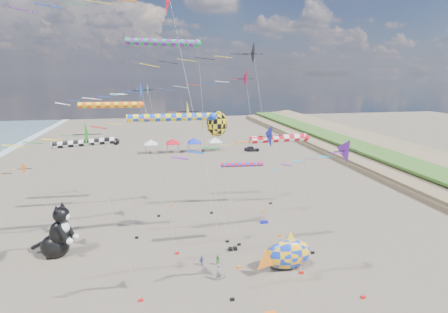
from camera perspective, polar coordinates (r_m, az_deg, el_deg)
delta_kite_0 at (r=43.05m, az=0.96°, el=12.24°), size 13.12×2.34×18.69m
delta_kite_1 at (r=42.55m, az=-31.16°, el=-2.30°), size 8.84×1.57×9.16m
delta_kite_2 at (r=26.72m, az=-23.44°, el=2.77°), size 10.68×2.15×15.01m
delta_kite_4 at (r=46.65m, az=-13.43°, el=10.14°), size 9.01×1.79×17.00m
delta_kite_5 at (r=35.87m, az=3.47°, el=16.10°), size 13.64×2.50×21.32m
delta_kite_6 at (r=26.76m, az=18.70°, el=0.34°), size 7.89×2.02×13.62m
delta_kite_7 at (r=29.32m, az=-7.01°, el=6.58°), size 11.64×2.09×15.99m
delta_kite_8 at (r=22.61m, az=4.17°, el=2.52°), size 9.27×1.68×15.03m
delta_kite_9 at (r=33.06m, az=-16.58°, el=9.68°), size 10.48×1.84×17.53m
windsock_0 at (r=47.64m, az=3.30°, el=-1.36°), size 7.34×0.65×6.33m
windsock_1 at (r=38.52m, az=-21.26°, el=2.03°), size 7.92×0.75×11.51m
windsock_2 at (r=32.88m, az=9.40°, el=2.79°), size 7.11×0.74×12.55m
windsock_3 at (r=43.48m, az=-17.59°, el=7.93°), size 8.74×0.76×14.84m
windsock_4 at (r=42.91m, az=-9.45°, el=17.78°), size 9.89×0.89×21.99m
windsock_5 at (r=34.71m, az=-8.01°, el=6.28°), size 10.06×0.79×14.28m
angelfish_kite at (r=36.32m, az=-1.45°, el=5.17°), size 3.74×3.02×14.29m
cat_inflatable at (r=39.40m, az=-25.66°, el=-10.69°), size 4.69×3.41×5.70m
fish_inflatable at (r=34.48m, az=10.35°, el=-15.39°), size 6.00×3.05×3.84m
person_adult at (r=32.77m, az=-0.84°, el=-18.40°), size 0.66×0.54×1.55m
child_green at (r=35.09m, az=-1.01°, el=-16.60°), size 0.56×0.47×1.01m
child_blue at (r=35.08m, az=-3.68°, el=-16.63°), size 0.63×0.52×1.01m
kite_bag_1 at (r=37.85m, az=1.44°, el=-14.84°), size 0.90×0.44×0.30m
kite_bag_2 at (r=44.23m, az=6.57°, el=-10.58°), size 0.90×0.44×0.30m
tent_row at (r=82.33m, az=-6.64°, el=2.83°), size 19.20×4.20×3.80m
parked_car at (r=83.70m, az=4.56°, el=1.28°), size 3.78×1.94×1.23m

